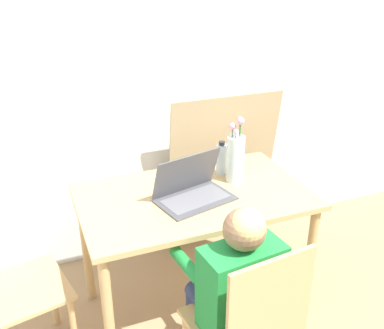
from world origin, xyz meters
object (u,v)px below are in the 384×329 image
Objects in this scene: laptop at (192,189)px; flower_vase at (235,157)px; water_bottle at (221,159)px; chair_spare at (6,290)px; person_seated at (234,281)px.

flower_vase is (0.29, 0.09, 0.09)m from laptop.
flower_vase is at bearing -74.07° from water_bottle.
chair_spare is 1.27m from water_bottle.
water_bottle is (0.26, 0.20, 0.04)m from laptop.
water_bottle is at bearing -92.19° from chair_spare.
person_seated reaches higher than laptop.
chair_spare is at bearing 167.18° from laptop.
person_seated is 5.21× the size of water_bottle.
flower_vase is (0.30, 0.62, 0.27)m from person_seated.
flower_vase reaches higher than person_seated.
chair_spare is 1.07m from person_seated.
chair_spare is 2.16× the size of laptop.
person_seated is 0.74m from flower_vase.
laptop is (0.02, 0.53, 0.18)m from person_seated.
person_seated is 0.81m from water_bottle.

